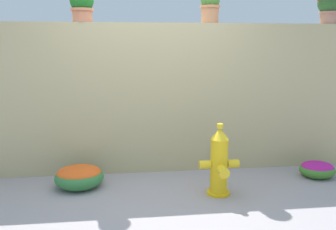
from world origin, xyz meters
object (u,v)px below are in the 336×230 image
object	(u,v)px
potted_plant_3	(330,3)
fire_hydrant	(219,163)
flower_bush_right	(79,176)
flower_bush_left	(317,169)
potted_plant_1	(82,2)
potted_plant_2	(210,4)

from	to	relation	value
potted_plant_3	fire_hydrant	size ratio (longest dim) A/B	0.54
potted_plant_3	flower_bush_right	distance (m)	3.94
fire_hydrant	flower_bush_right	bearing A→B (deg)	166.14
flower_bush_right	potted_plant_3	bearing A→B (deg)	9.60
fire_hydrant	flower_bush_left	size ratio (longest dim) A/B	1.82
flower_bush_left	flower_bush_right	world-z (taller)	flower_bush_right
potted_plant_1	potted_plant_3	world-z (taller)	potted_plant_3
fire_hydrant	potted_plant_2	bearing A→B (deg)	84.92
fire_hydrant	flower_bush_left	bearing A→B (deg)	15.46
potted_plant_2	potted_plant_1	bearing A→B (deg)	-179.42
flower_bush_left	flower_bush_right	xyz separation A→B (m)	(-2.99, 0.00, 0.04)
potted_plant_1	potted_plant_2	distance (m)	1.61
potted_plant_2	flower_bush_left	xyz separation A→B (m)	(1.32, -0.56, -2.08)
potted_plant_2	flower_bush_left	size ratio (longest dim) A/B	0.93
potted_plant_1	potted_plant_3	bearing A→B (deg)	0.34
potted_plant_3	flower_bush_left	bearing A→B (deg)	-119.42
potted_plant_1	potted_plant_3	xyz separation A→B (m)	(3.24, 0.02, 0.03)
potted_plant_3	fire_hydrant	distance (m)	2.69
potted_plant_1	fire_hydrant	distance (m)	2.55
potted_plant_2	flower_bush_right	distance (m)	2.70
potted_plant_1	flower_bush_left	bearing A→B (deg)	-10.53
flower_bush_right	fire_hydrant	bearing A→B (deg)	-13.86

